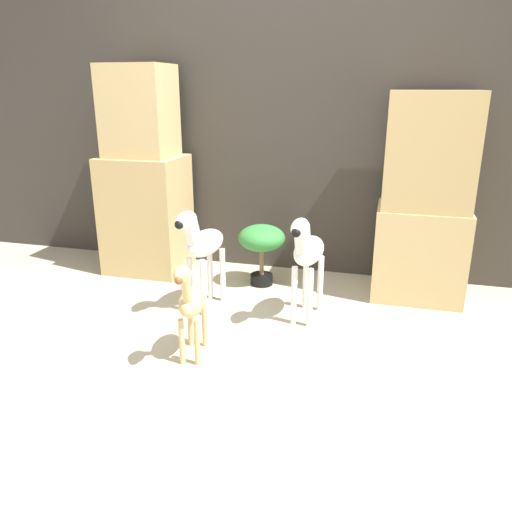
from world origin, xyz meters
The scene contains 8 objects.
ground_plane centered at (0.00, 0.00, 0.00)m, with size 14.00×14.00×0.00m, color #B2A88E.
wall_back centered at (0.00, 1.63, 1.10)m, with size 6.40×0.08×2.20m.
rock_pillar_left centered at (-1.01, 1.30, 0.68)m, with size 0.59×0.48×1.52m.
rock_pillar_right centered at (1.01, 1.30, 0.65)m, with size 0.59×0.48×1.35m.
zebra_right centered at (0.33, 0.71, 0.44)m, with size 0.20×0.49×0.68m.
zebra_left centered at (-0.33, 0.70, 0.44)m, with size 0.22×0.49×0.68m.
giraffe_figurine centered at (-0.16, 0.10, 0.32)m, with size 0.18×0.41×0.57m.
potted_palm_front centered at (-0.07, 1.21, 0.32)m, with size 0.33×0.33×0.44m.
Camera 1 is at (0.77, -2.08, 1.37)m, focal length 35.00 mm.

